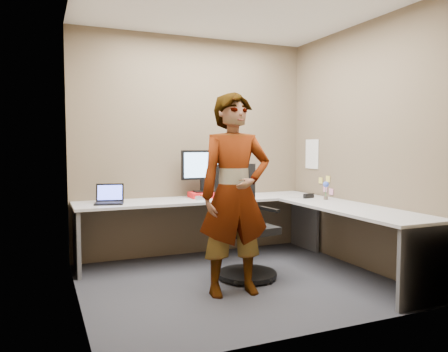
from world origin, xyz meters
name	(u,v)px	position (x,y,z in m)	size (l,w,h in m)	color
ground	(237,282)	(0.00, 0.00, 0.00)	(3.00, 3.00, 0.00)	#26262B
wall_back	(194,146)	(0.00, 1.30, 1.35)	(3.00, 3.00, 0.00)	brown
wall_right	(359,147)	(1.50, 0.00, 1.35)	(2.70, 2.70, 0.00)	brown
wall_left	(76,147)	(-1.50, 0.00, 1.35)	(2.70, 2.70, 0.00)	brown
ceiling	(237,6)	(0.00, 0.00, 2.70)	(3.00, 3.00, 0.00)	white
desk	(258,215)	(0.44, 0.39, 0.59)	(2.98, 2.58, 0.73)	#B0B0B0
paper_ream	(203,195)	(0.05, 1.07, 0.76)	(0.34, 0.25, 0.07)	red
monitor	(203,167)	(0.05, 1.09, 1.10)	(0.54, 0.16, 0.51)	black
laptop	(110,199)	(-1.09, 0.96, 0.78)	(0.35, 0.31, 0.21)	black
trackball_mouse	(201,198)	(-0.06, 0.87, 0.76)	(0.12, 0.08, 0.07)	#B7B7BC
origami	(228,197)	(0.23, 0.75, 0.76)	(0.10, 0.10, 0.06)	white
stapler	(309,196)	(1.19, 0.52, 0.76)	(0.15, 0.04, 0.06)	black
flower	(326,187)	(1.29, 0.32, 0.87)	(0.07, 0.07, 0.22)	brown
calendar_purple	(234,150)	(0.55, 1.29, 1.30)	(0.30, 0.01, 0.40)	#846BB7
calendar_white	(312,154)	(1.49, 0.90, 1.25)	(0.01, 0.28, 0.38)	white
sticky_note_a	(328,179)	(1.49, 0.55, 0.95)	(0.01, 0.07, 0.07)	#F2E059
sticky_note_b	(325,189)	(1.49, 0.60, 0.82)	(0.01, 0.07, 0.07)	pink
sticky_note_c	(331,192)	(1.49, 0.48, 0.80)	(0.01, 0.07, 0.07)	pink
sticky_note_d	(321,180)	(1.49, 0.70, 0.92)	(0.01, 0.07, 0.07)	#F2E059
office_chair	(244,232)	(0.15, 0.14, 0.47)	(0.62, 0.61, 1.15)	black
person	(235,194)	(-0.15, -0.29, 0.92)	(0.67, 0.44, 1.84)	#999399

